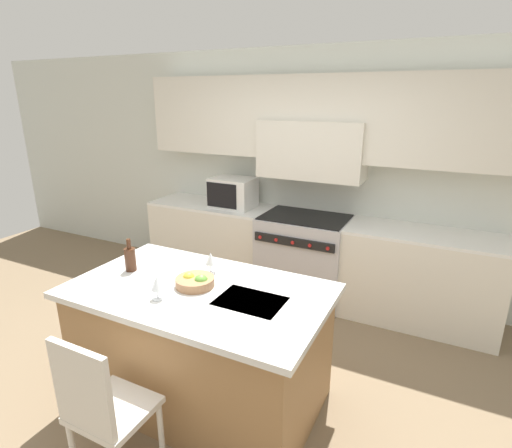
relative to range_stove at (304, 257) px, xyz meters
name	(u,v)px	position (x,y,z in m)	size (l,w,h in m)	color
ground_plane	(215,403)	(0.00, -1.89, -0.48)	(10.00, 10.00, 0.00)	#7A664C
back_cabinetry	(316,152)	(0.00, 0.27, 1.13)	(10.00, 0.46, 2.70)	silver
back_counter	(304,257)	(0.00, 0.02, 0.00)	(3.89, 0.62, 0.94)	silver
range_stove	(304,257)	(0.00, 0.00, 0.00)	(0.94, 0.70, 0.95)	#B7B7BC
microwave	(233,193)	(-0.90, 0.02, 0.64)	(0.49, 0.38, 0.34)	silver
kitchen_island	(201,344)	(-0.12, -1.86, -0.01)	(1.81, 1.06, 0.92)	olive
island_chair	(101,407)	(-0.19, -2.71, 0.09)	(0.42, 0.40, 1.01)	beige
wine_bottle	(130,259)	(-0.75, -1.84, 0.54)	(0.08, 0.08, 0.25)	#422314
wine_glass_near	(157,284)	(-0.26, -2.11, 0.55)	(0.08, 0.08, 0.16)	white
wine_glass_far	(211,259)	(-0.17, -1.61, 0.55)	(0.08, 0.08, 0.16)	white
fruit_bowl	(195,281)	(-0.15, -1.84, 0.48)	(0.27, 0.27, 0.10)	#996B47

